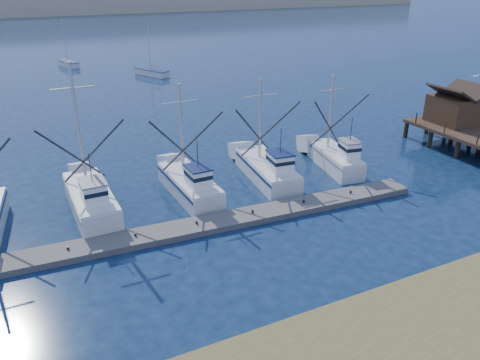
% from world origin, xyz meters
% --- Properties ---
extents(ground, '(500.00, 500.00, 0.00)m').
position_xyz_m(ground, '(0.00, 0.00, 0.00)').
color(ground, '#0B1934').
rests_on(ground, ground).
extents(floating_dock, '(31.18, 3.76, 0.41)m').
position_xyz_m(floating_dock, '(-6.35, 6.64, 0.21)').
color(floating_dock, '#5C5753').
rests_on(floating_dock, ground).
extents(trawler_fleet, '(30.63, 8.32, 10.28)m').
position_xyz_m(trawler_fleet, '(-7.36, 11.60, 0.98)').
color(trawler_fleet, silver).
rests_on(trawler_fleet, ground).
extents(sailboat_near, '(4.37, 6.73, 8.10)m').
position_xyz_m(sailboat_near, '(3.92, 56.60, 0.49)').
color(sailboat_near, silver).
rests_on(sailboat_near, ground).
extents(sailboat_far, '(3.08, 6.01, 8.10)m').
position_xyz_m(sailboat_far, '(-7.24, 70.80, 0.49)').
color(sailboat_far, silver).
rests_on(sailboat_far, ground).
extents(flying_gull, '(0.95, 0.17, 0.17)m').
position_xyz_m(flying_gull, '(19.15, 8.81, 7.31)').
color(flying_gull, white).
rests_on(flying_gull, ground).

